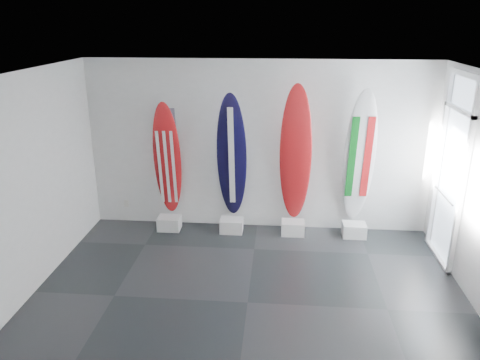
# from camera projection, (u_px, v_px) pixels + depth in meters

# --- Properties ---
(floor) EXTENTS (6.00, 6.00, 0.00)m
(floor) POSITION_uv_depth(u_px,v_px,m) (248.00, 303.00, 6.31)
(floor) COLOR black
(floor) RESTS_ON ground
(ceiling) EXTENTS (6.00, 6.00, 0.00)m
(ceiling) POSITION_uv_depth(u_px,v_px,m) (249.00, 77.00, 5.32)
(ceiling) COLOR white
(ceiling) RESTS_ON wall_back
(wall_back) EXTENTS (6.00, 0.00, 6.00)m
(wall_back) POSITION_uv_depth(u_px,v_px,m) (258.00, 147.00, 8.17)
(wall_back) COLOR silver
(wall_back) RESTS_ON ground
(wall_front) EXTENTS (6.00, 0.00, 6.00)m
(wall_front) POSITION_uv_depth(u_px,v_px,m) (225.00, 323.00, 3.47)
(wall_front) COLOR silver
(wall_front) RESTS_ON ground
(wall_left) EXTENTS (0.00, 5.00, 5.00)m
(wall_left) POSITION_uv_depth(u_px,v_px,m) (18.00, 192.00, 6.06)
(wall_left) COLOR silver
(wall_left) RESTS_ON ground
(display_block_usa) EXTENTS (0.40, 0.30, 0.24)m
(display_block_usa) POSITION_uv_depth(u_px,v_px,m) (169.00, 223.00, 8.45)
(display_block_usa) COLOR white
(display_block_usa) RESTS_ON floor
(surfboard_usa) EXTENTS (0.50, 0.46, 2.11)m
(surfboard_usa) POSITION_uv_depth(u_px,v_px,m) (167.00, 160.00, 8.16)
(surfboard_usa) COLOR maroon
(surfboard_usa) RESTS_ON display_block_usa
(display_block_navy) EXTENTS (0.40, 0.30, 0.24)m
(display_block_navy) POSITION_uv_depth(u_px,v_px,m) (232.00, 225.00, 8.36)
(display_block_navy) COLOR white
(display_block_navy) RESTS_ON floor
(surfboard_navy) EXTENTS (0.53, 0.45, 2.27)m
(surfboard_navy) POSITION_uv_depth(u_px,v_px,m) (232.00, 157.00, 8.04)
(surfboard_navy) COLOR black
(surfboard_navy) RESTS_ON display_block_navy
(display_block_swiss) EXTENTS (0.40, 0.30, 0.24)m
(display_block_swiss) POSITION_uv_depth(u_px,v_px,m) (293.00, 228.00, 8.27)
(display_block_swiss) COLOR white
(display_block_swiss) RESTS_ON floor
(surfboard_swiss) EXTENTS (0.57, 0.33, 2.42)m
(surfboard_swiss) POSITION_uv_depth(u_px,v_px,m) (296.00, 154.00, 7.93)
(surfboard_swiss) COLOR maroon
(surfboard_swiss) RESTS_ON display_block_swiss
(display_block_italy) EXTENTS (0.40, 0.30, 0.24)m
(display_block_italy) POSITION_uv_depth(u_px,v_px,m) (354.00, 230.00, 8.18)
(display_block_italy) COLOR white
(display_block_italy) RESTS_ON floor
(surfboard_italy) EXTENTS (0.56, 0.39, 2.36)m
(surfboard_italy) POSITION_uv_depth(u_px,v_px,m) (359.00, 158.00, 7.85)
(surfboard_italy) COLOR silver
(surfboard_italy) RESTS_ON display_block_italy
(wall_outlet) EXTENTS (0.09, 0.02, 0.13)m
(wall_outlet) POSITION_uv_depth(u_px,v_px,m) (127.00, 204.00, 8.73)
(wall_outlet) COLOR silver
(wall_outlet) RESTS_ON wall_back
(glass_door) EXTENTS (0.12, 1.16, 2.85)m
(glass_door) POSITION_uv_depth(u_px,v_px,m) (451.00, 173.00, 7.06)
(glass_door) COLOR white
(glass_door) RESTS_ON floor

